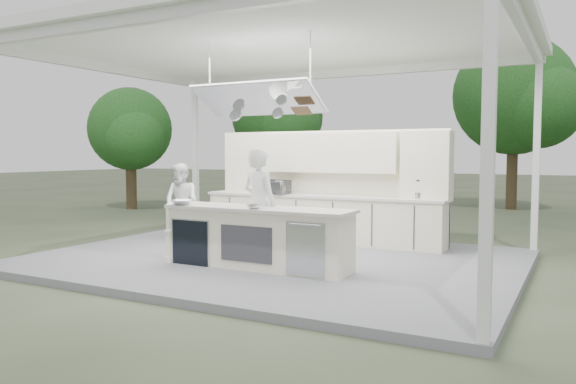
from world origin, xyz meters
The scene contains 12 objects.
ground centered at (0.00, 0.00, 0.00)m, with size 90.00×90.00×0.00m, color #4E583C.
stage_deck centered at (0.00, 0.00, 0.06)m, with size 8.00×6.00×0.12m, color slate.
tent centered at (0.00, -0.01, 3.71)m, with size 8.20×6.20×3.86m.
demo_island centered at (0.18, -0.91, 0.60)m, with size 3.10×0.79×0.95m.
back_counter centered at (0.00, 1.90, 0.60)m, with size 5.08×0.72×0.95m.
back_wall_unit centered at (0.44, 2.11, 1.57)m, with size 5.05×0.48×2.25m.
tree_cluster centered at (-0.16, 9.77, 3.29)m, with size 19.55×9.40×5.85m.
head_chef centered at (0.08, -0.63, 1.06)m, with size 0.69×0.45×1.88m, color white.
sous_chef centered at (-2.60, 0.71, 0.91)m, with size 0.77×0.60×1.58m, color white.
toaster_oven centered at (-0.92, 1.70, 1.21)m, with size 0.52×0.35×0.29m, color silver.
bowl_large centered at (-1.10, -1.15, 1.11)m, with size 0.34×0.34×0.08m, color #B5B8BD.
bowl_small centered at (0.28, -1.15, 1.10)m, with size 0.22×0.22×0.07m, color #B9BCC0.
Camera 1 is at (4.70, -8.38, 1.92)m, focal length 35.00 mm.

